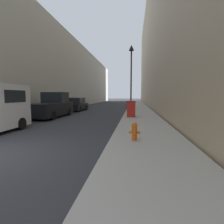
{
  "coord_description": "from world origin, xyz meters",
  "views": [
    {
      "loc": [
        4.61,
        -4.23,
        1.83
      ],
      "look_at": [
        1.81,
        17.59,
        -0.26
      ],
      "focal_mm": 28.0,
      "sensor_mm": 36.0,
      "label": 1
    }
  ],
  "objects_px": {
    "lamppost": "(131,66)",
    "pickup_truck": "(52,107)",
    "fire_hydrant": "(134,131)",
    "trash_bin": "(131,109)",
    "parked_sedan_near": "(76,105)"
  },
  "relations": [
    {
      "from": "fire_hydrant",
      "to": "trash_bin",
      "type": "relative_size",
      "value": 0.54
    },
    {
      "from": "fire_hydrant",
      "to": "trash_bin",
      "type": "height_order",
      "value": "trash_bin"
    },
    {
      "from": "trash_bin",
      "to": "lamppost",
      "type": "xyz_separation_m",
      "value": [
        -0.08,
        2.67,
        3.73
      ]
    },
    {
      "from": "parked_sedan_near",
      "to": "fire_hydrant",
      "type": "bearing_deg",
      "value": -63.0
    },
    {
      "from": "trash_bin",
      "to": "lamppost",
      "type": "bearing_deg",
      "value": 91.77
    },
    {
      "from": "lamppost",
      "to": "parked_sedan_near",
      "type": "height_order",
      "value": "lamppost"
    },
    {
      "from": "trash_bin",
      "to": "parked_sedan_near",
      "type": "height_order",
      "value": "parked_sedan_near"
    },
    {
      "from": "trash_bin",
      "to": "pickup_truck",
      "type": "relative_size",
      "value": 0.24
    },
    {
      "from": "lamppost",
      "to": "fire_hydrant",
      "type": "bearing_deg",
      "value": -88.02
    },
    {
      "from": "fire_hydrant",
      "to": "parked_sedan_near",
      "type": "xyz_separation_m",
      "value": [
        -6.96,
        13.65,
        0.22
      ]
    },
    {
      "from": "fire_hydrant",
      "to": "lamppost",
      "type": "height_order",
      "value": "lamppost"
    },
    {
      "from": "trash_bin",
      "to": "pickup_truck",
      "type": "height_order",
      "value": "pickup_truck"
    },
    {
      "from": "pickup_truck",
      "to": "parked_sedan_near",
      "type": "relative_size",
      "value": 1.25
    },
    {
      "from": "lamppost",
      "to": "pickup_truck",
      "type": "xyz_separation_m",
      "value": [
        -6.65,
        -2.54,
        -3.64
      ]
    },
    {
      "from": "fire_hydrant",
      "to": "trash_bin",
      "type": "xyz_separation_m",
      "value": [
        -0.26,
        7.39,
        0.29
      ]
    }
  ]
}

